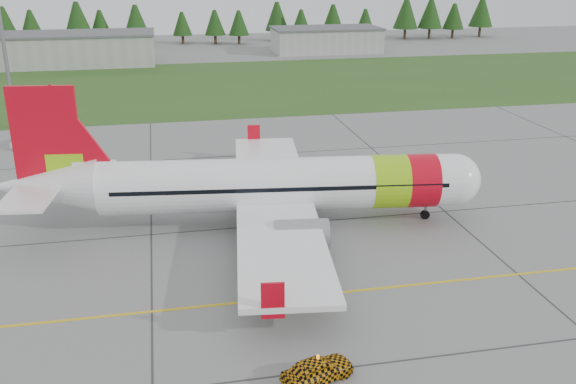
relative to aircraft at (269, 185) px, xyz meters
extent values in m
plane|color=gray|center=(5.40, -20.38, -3.39)|extent=(320.00, 320.00, 0.00)
cylinder|color=white|center=(0.94, -0.11, 0.05)|extent=(29.11, 7.76, 4.32)
sphere|color=white|center=(15.24, -1.85, 0.05)|extent=(4.32, 4.32, 4.32)
cone|color=white|center=(-17.20, 2.09, 0.44)|extent=(8.22, 5.22, 4.32)
cube|color=black|center=(15.57, -1.89, 0.44)|extent=(2.11, 3.07, 0.62)
cylinder|color=#98DA10|center=(9.74, -1.18, 0.05)|extent=(3.39, 4.72, 4.40)
cylinder|color=red|center=(12.38, -1.50, 0.05)|extent=(2.95, 4.66, 4.40)
cube|color=white|center=(0.39, -0.05, -1.17)|extent=(10.32, 35.92, 0.40)
cube|color=red|center=(1.42, 17.57, -0.56)|extent=(1.34, 0.36, 2.22)
cube|color=red|center=(-2.83, -17.40, -0.56)|extent=(1.34, 0.36, 2.22)
cylinder|color=gray|center=(2.77, 5.80, -1.78)|extent=(4.24, 2.79, 2.33)
cylinder|color=gray|center=(1.30, -6.30, -1.78)|extent=(4.24, 2.79, 2.33)
cube|color=red|center=(-16.98, 2.06, 4.15)|extent=(5.11, 1.01, 8.42)
cube|color=#98DA10|center=(-15.77, 1.92, 1.71)|extent=(2.92, 0.81, 2.66)
cube|color=white|center=(-17.75, 2.16, 0.71)|extent=(5.06, 13.07, 0.24)
cylinder|color=slate|center=(13.04, -1.58, -2.61)|extent=(0.20, 0.20, 1.55)
cylinder|color=black|center=(13.04, -1.58, -3.01)|extent=(0.79, 0.40, 0.75)
cylinder|color=slate|center=(-0.34, 3.17, -2.33)|extent=(0.24, 0.24, 2.10)
cylinder|color=black|center=(-0.78, 3.22, -2.81)|extent=(1.20, 0.63, 1.15)
cylinder|color=slate|center=(-1.08, -2.99, -2.33)|extent=(0.24, 0.24, 2.10)
cylinder|color=black|center=(-1.52, -2.94, -2.81)|extent=(1.20, 0.63, 1.15)
imported|color=#F7A70D|center=(-1.16, -21.11, -1.42)|extent=(1.81, 1.95, 3.94)
imported|color=white|center=(-24.13, 28.55, -1.37)|extent=(1.70, 1.64, 4.04)
cube|color=#30561E|center=(5.40, 61.62, -3.37)|extent=(320.00, 50.00, 0.03)
cube|color=gold|center=(5.40, -12.38, -3.37)|extent=(120.00, 0.25, 0.02)
cube|color=#A8A8A3|center=(-24.60, 89.62, -0.39)|extent=(32.00, 14.00, 6.00)
cube|color=#A8A8A3|center=(30.40, 97.62, -0.79)|extent=(24.00, 12.00, 5.20)
cylinder|color=slate|center=(-26.60, 37.62, 6.61)|extent=(0.50, 0.50, 20.00)
camera|label=1|loc=(-8.25, -48.24, 17.39)|focal=40.00mm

